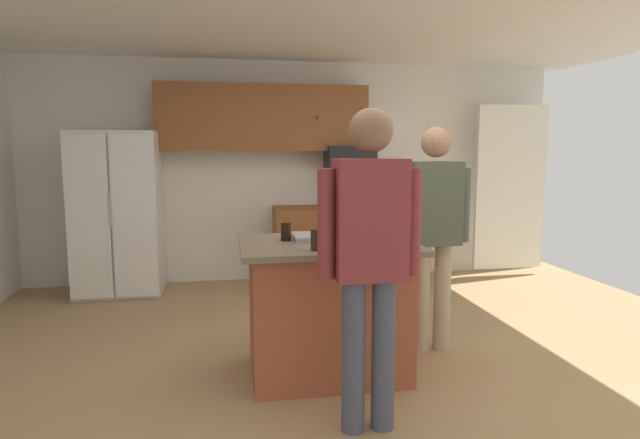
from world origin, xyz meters
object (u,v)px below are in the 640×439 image
Objects in this scene: person_elder_center at (434,223)px; mug_blue_stoneware at (346,239)px; kitchen_island at (327,307)px; serving_tray at (324,237)px; microwave_over_range at (350,160)px; tumbler_amber at (379,227)px; person_host_foreground at (370,248)px; refrigerator at (118,213)px; glass_dark_ale at (316,240)px; mug_ceramic_white at (393,235)px; glass_short_whisky at (286,231)px.

person_elder_center reaches higher than mug_blue_stoneware.
kitchen_island is 2.70× the size of serving_tray.
microwave_over_range is 2.52m from tumbler_amber.
person_host_foreground is 13.87× the size of mug_blue_stoneware.
refrigerator reaches higher than kitchen_island.
glass_dark_ale is at bearing 11.58° from person_elder_center.
serving_tray is (-0.00, 0.09, 0.48)m from kitchen_island.
mug_ceramic_white is at bearing -96.73° from microwave_over_range.
glass_short_whisky reaches higher than mug_ceramic_white.
tumbler_amber is at bearing -46.15° from refrigerator.
glass_dark_ale is at bearing -142.07° from tumbler_amber.
refrigerator reaches higher than serving_tray.
microwave_over_range is 0.32× the size of person_host_foreground.
serving_tray is at bearing 92.82° from kitchen_island.
mug_ceramic_white is at bearing -13.07° from kitchen_island.
mug_ceramic_white is 0.23m from tumbler_amber.
glass_dark_ale is 0.84× the size of tumbler_amber.
kitchen_island is 0.69× the size of person_elder_center.
microwave_over_range is 0.47× the size of kitchen_island.
mug_blue_stoneware is (0.22, 0.13, -0.02)m from glass_dark_ale.
person_host_foreground reaches higher than glass_short_whisky.
person_elder_center reaches higher than microwave_over_range.
tumbler_amber is at bearing 17.30° from kitchen_island.
person_elder_center is at bearing 12.31° from serving_tray.
person_elder_center reaches higher than kitchen_island.
person_elder_center is 13.45× the size of glass_short_whisky.
serving_tray is (-0.40, -0.03, -0.06)m from tumbler_amber.
serving_tray is (-0.89, -0.19, -0.05)m from person_elder_center.
refrigerator is 13.66× the size of glass_short_whisky.
person_host_foreground reaches higher than person_elder_center.
tumbler_amber is at bearing 37.93° from glass_dark_ale.
kitchen_island is at bearing -0.00° from person_elder_center.
person_host_foreground reaches higher than serving_tray.
serving_tray is at bearing -175.31° from tumbler_amber.
microwave_over_range is 2.65m from serving_tray.
tumbler_amber is (0.32, 0.92, -0.02)m from person_host_foreground.
mug_blue_stoneware is 1.00× the size of glass_short_whisky.
refrigerator is 3.11m from kitchen_island.
microwave_over_range reaches higher than kitchen_island.
mug_blue_stoneware reaches higher than serving_tray.
mug_ceramic_white is (0.43, -0.10, 0.51)m from kitchen_island.
tumbler_amber is (-0.48, -0.16, 0.01)m from person_elder_center.
person_elder_center is 0.90m from mug_blue_stoneware.
kitchen_island is 9.28× the size of mug_blue_stoneware.
mug_ceramic_white is 0.74m from glass_short_whisky.
tumbler_amber reaches higher than serving_tray.
glass_dark_ale reaches higher than mug_blue_stoneware.
person_host_foreground is (0.08, -0.79, 0.56)m from kitchen_island.
mug_ceramic_white is at bearing 18.19° from glass_dark_ale.
microwave_over_range is 4.35× the size of mug_ceramic_white.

